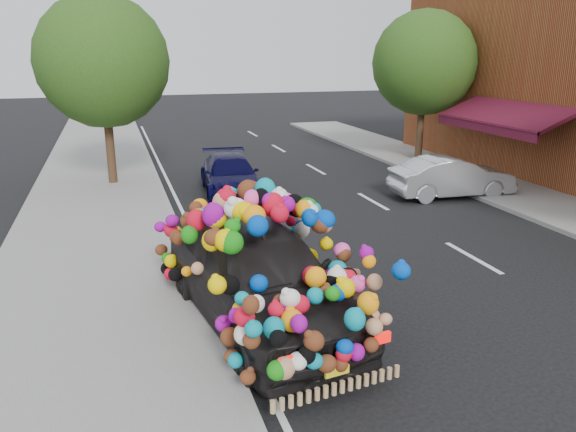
{
  "coord_description": "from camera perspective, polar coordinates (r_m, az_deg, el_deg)",
  "views": [
    {
      "loc": [
        -3.69,
        -9.77,
        4.34
      ],
      "look_at": [
        -0.47,
        0.52,
        1.16
      ],
      "focal_mm": 35.0,
      "sensor_mm": 36.0,
      "label": 1
    }
  ],
  "objects": [
    {
      "name": "plush_art_car",
      "position": [
        9.04,
        -3.02,
        -3.82
      ],
      "size": [
        3.09,
        5.47,
        2.35
      ],
      "rotation": [
        0.0,
        0.0,
        0.14
      ],
      "color": "black",
      "rests_on": "ground"
    },
    {
      "name": "lane_markings",
      "position": [
        12.94,
        18.24,
        -4.01
      ],
      "size": [
        6.0,
        50.0,
        0.01
      ],
      "primitive_type": null,
      "color": "silver",
      "rests_on": "ground"
    },
    {
      "name": "tree_near_sidewalk",
      "position": [
        19.27,
        -18.33,
        14.69
      ],
      "size": [
        4.2,
        4.2,
        6.13
      ],
      "color": "#332114",
      "rests_on": "ground"
    },
    {
      "name": "ground",
      "position": [
        11.31,
        3.08,
        -6.17
      ],
      "size": [
        100.0,
        100.0,
        0.0
      ],
      "primitive_type": "plane",
      "color": "black",
      "rests_on": "ground"
    },
    {
      "name": "footpath_far",
      "position": [
        17.97,
        24.79,
        1.1
      ],
      "size": [
        3.0,
        40.0,
        0.12
      ],
      "primitive_type": "cube",
      "color": "gray",
      "rests_on": "ground"
    },
    {
      "name": "silver_hatchback",
      "position": [
        17.95,
        16.31,
        3.81
      ],
      "size": [
        3.86,
        1.57,
        1.25
      ],
      "primitive_type": "imported",
      "rotation": [
        0.0,
        0.0,
        1.5
      ],
      "color": "#AFB1B7",
      "rests_on": "ground"
    },
    {
      "name": "tree_far_b",
      "position": [
        22.97,
        13.68,
        14.86
      ],
      "size": [
        4.0,
        4.0,
        5.9
      ],
      "color": "#332114",
      "rests_on": "ground"
    },
    {
      "name": "sidewalk",
      "position": [
        10.68,
        -19.32,
        -8.18
      ],
      "size": [
        4.0,
        60.0,
        0.12
      ],
      "primitive_type": "cube",
      "color": "gray",
      "rests_on": "ground"
    },
    {
      "name": "kerb",
      "position": [
        10.75,
        -8.83,
        -7.22
      ],
      "size": [
        0.15,
        60.0,
        0.13
      ],
      "primitive_type": "cube",
      "color": "gray",
      "rests_on": "ground"
    },
    {
      "name": "navy_sedan",
      "position": [
        17.71,
        -5.88,
        4.13
      ],
      "size": [
        2.01,
        4.24,
        1.19
      ],
      "primitive_type": "imported",
      "rotation": [
        0.0,
        0.0,
        -0.08
      ],
      "color": "black",
      "rests_on": "ground"
    }
  ]
}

